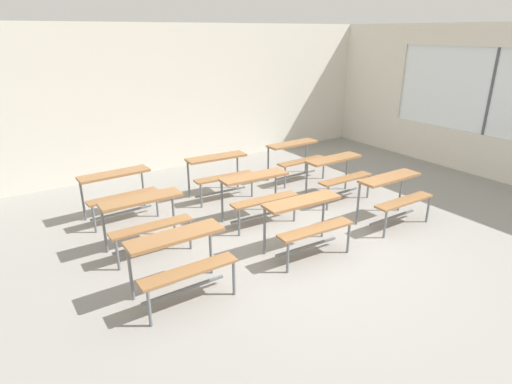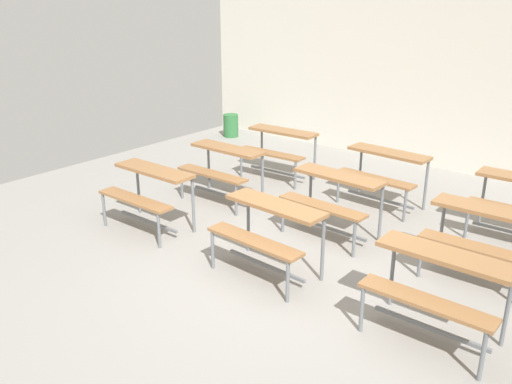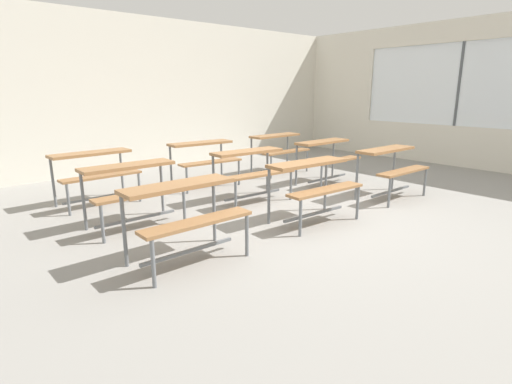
# 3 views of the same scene
# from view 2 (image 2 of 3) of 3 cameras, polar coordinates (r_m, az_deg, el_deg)

# --- Properties ---
(ground) EXTENTS (10.00, 9.00, 0.05)m
(ground) POSITION_cam_2_polar(r_m,az_deg,el_deg) (5.70, 3.44, -8.75)
(ground) COLOR gray
(wall_back) EXTENTS (10.00, 0.12, 3.00)m
(wall_back) POSITION_cam_2_polar(r_m,az_deg,el_deg) (9.12, 20.86, 11.20)
(wall_back) COLOR silver
(wall_back) RESTS_ON ground
(desk_bench_r0c0) EXTENTS (1.11, 0.60, 0.74)m
(desk_bench_r0c0) POSITION_cam_2_polar(r_m,az_deg,el_deg) (6.62, -11.26, 0.72)
(desk_bench_r0c0) COLOR olive
(desk_bench_r0c0) RESTS_ON ground
(desk_bench_r0c1) EXTENTS (1.13, 0.64, 0.74)m
(desk_bench_r0c1) POSITION_cam_2_polar(r_m,az_deg,el_deg) (5.44, 1.28, -3.27)
(desk_bench_r0c1) COLOR olive
(desk_bench_r0c1) RESTS_ON ground
(desk_bench_r0c2) EXTENTS (1.10, 0.59, 0.74)m
(desk_bench_r0c2) POSITION_cam_2_polar(r_m,az_deg,el_deg) (4.69, 18.52, -8.50)
(desk_bench_r0c2) COLOR olive
(desk_bench_r0c2) RESTS_ON ground
(desk_bench_r1c0) EXTENTS (1.10, 0.60, 0.74)m
(desk_bench_r1c0) POSITION_cam_2_polar(r_m,az_deg,el_deg) (7.42, -3.55, 3.20)
(desk_bench_r1c0) COLOR olive
(desk_bench_r1c0) RESTS_ON ground
(desk_bench_r1c1) EXTENTS (1.13, 0.64, 0.74)m
(desk_bench_r1c1) POSITION_cam_2_polar(r_m,az_deg,el_deg) (6.36, 8.08, 0.08)
(desk_bench_r1c1) COLOR olive
(desk_bench_r1c1) RESTS_ON ground
(desk_bench_r1c2) EXTENTS (1.11, 0.61, 0.74)m
(desk_bench_r1c2) POSITION_cam_2_polar(r_m,az_deg,el_deg) (5.76, 22.91, -3.58)
(desk_bench_r1c2) COLOR olive
(desk_bench_r1c2) RESTS_ON ground
(desk_bench_r2c0) EXTENTS (1.13, 0.65, 0.74)m
(desk_bench_r2c0) POSITION_cam_2_polar(r_m,az_deg,el_deg) (8.36, 2.40, 5.19)
(desk_bench_r2c0) COLOR olive
(desk_bench_r2c0) RESTS_ON ground
(desk_bench_r2c1) EXTENTS (1.13, 0.64, 0.74)m
(desk_bench_r2c1) POSITION_cam_2_polar(r_m,az_deg,el_deg) (7.41, 13.25, 2.68)
(desk_bench_r2c1) COLOR olive
(desk_bench_r2c1) RESTS_ON ground
(trash_bin) EXTENTS (0.30, 0.30, 0.45)m
(trash_bin) POSITION_cam_2_polar(r_m,az_deg,el_deg) (10.94, -2.66, 6.98)
(trash_bin) COLOR #2D6B38
(trash_bin) RESTS_ON ground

